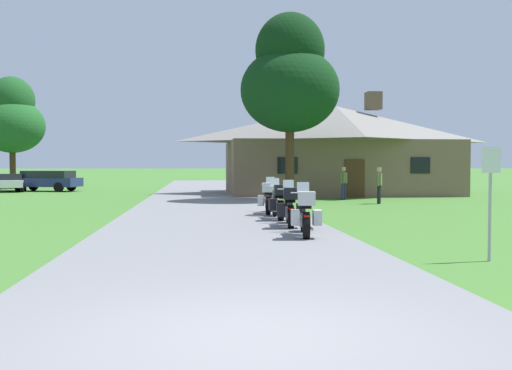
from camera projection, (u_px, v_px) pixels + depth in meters
name	position (u px, v px, depth m)	size (l,w,h in m)	color
ground_plane	(210.00, 205.00, 25.75)	(500.00, 500.00, 0.00)	#42752D
asphalt_driveway	(211.00, 207.00, 23.76)	(6.40, 80.00, 0.06)	slate
motorcycle_black_nearest_to_camera	(305.00, 214.00, 13.95)	(0.89, 2.08, 1.30)	black
motorcycle_green_second_in_row	(290.00, 207.00, 16.19)	(0.86, 2.08, 1.30)	black
motorcycle_green_third_in_row	(279.00, 202.00, 18.36)	(0.72, 2.08, 1.30)	black
motorcycle_white_farthest_in_row	(269.00, 198.00, 20.32)	(0.95, 2.07, 1.30)	black
stone_lodge	(336.00, 149.00, 35.50)	(14.06, 9.26, 6.35)	brown
bystander_olive_shirt_near_lodge	(344.00, 181.00, 29.44)	(0.43, 0.40, 1.69)	navy
bystander_olive_shirt_beside_signpost	(379.00, 183.00, 26.36)	(0.36, 0.50, 1.69)	black
metal_signpost_roadside	(490.00, 189.00, 10.65)	(0.36, 0.06, 2.14)	#9EA0A5
tree_left_far	(12.00, 118.00, 42.95)	(4.78, 4.78, 8.44)	#422D19
tree_by_lodge_front	(290.00, 79.00, 28.28)	(4.92, 4.92, 9.32)	#422D19
parked_navy_suv_far_left	(46.00, 180.00, 38.78)	(4.93, 3.02, 1.40)	navy
parked_white_sedan_far_left	(10.00, 182.00, 38.50)	(2.74, 4.51, 1.20)	silver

